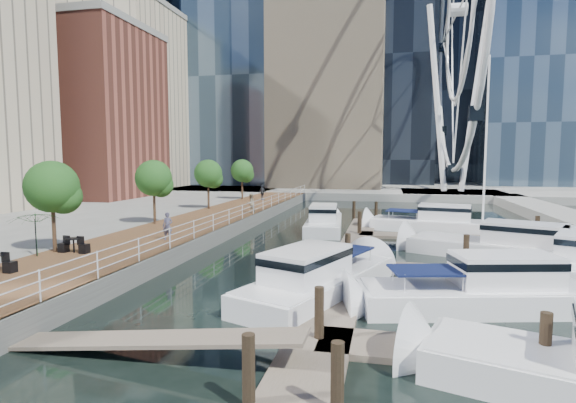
{
  "coord_description": "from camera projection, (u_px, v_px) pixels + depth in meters",
  "views": [
    {
      "loc": [
        4.97,
        -15.26,
        5.71
      ],
      "look_at": [
        -1.13,
        12.18,
        3.0
      ],
      "focal_mm": 28.0,
      "sensor_mm": 36.0,
      "label": 1
    }
  ],
  "objects": [
    {
      "name": "ground",
      "position": [
        246.0,
        315.0,
        16.45
      ],
      "size": [
        520.0,
        520.0,
        0.0
      ],
      "primitive_type": "plane",
      "color": "black",
      "rests_on": "ground"
    },
    {
      "name": "boardwalk",
      "position": [
        192.0,
        230.0,
        32.92
      ],
      "size": [
        6.0,
        60.0,
        1.0
      ],
      "primitive_type": "cube",
      "color": "brown",
      "rests_on": "ground"
    },
    {
      "name": "seawall",
      "position": [
        231.0,
        231.0,
        32.27
      ],
      "size": [
        0.25,
        60.0,
        1.0
      ],
      "primitive_type": "cube",
      "color": "#595954",
      "rests_on": "ground"
    },
    {
      "name": "land_far",
      "position": [
        368.0,
        179.0,
        115.5
      ],
      "size": [
        200.0,
        114.0,
        1.0
      ],
      "primitive_type": "cube",
      "color": "gray",
      "rests_on": "ground"
    },
    {
      "name": "pier",
      "position": [
        452.0,
        195.0,
        63.9
      ],
      "size": [
        14.0,
        12.0,
        1.0
      ],
      "primitive_type": "cube",
      "color": "gray",
      "rests_on": "ground"
    },
    {
      "name": "railing",
      "position": [
        229.0,
        217.0,
        32.19
      ],
      "size": [
        0.1,
        60.0,
        1.05
      ],
      "primitive_type": null,
      "color": "white",
      "rests_on": "boardwalk"
    },
    {
      "name": "floating_docks",
      "position": [
        442.0,
        255.0,
        24.37
      ],
      "size": [
        16.0,
        34.0,
        2.6
      ],
      "color": "#6D6051",
      "rests_on": "ground"
    },
    {
      "name": "midrise_condos",
      "position": [
        25.0,
        87.0,
        48.47
      ],
      "size": [
        19.0,
        67.0,
        28.0
      ],
      "color": "#BCAD8E",
      "rests_on": "ground"
    },
    {
      "name": "ferris_wheel",
      "position": [
        459.0,
        10.0,
        61.46
      ],
      "size": [
        5.8,
        45.6,
        47.8
      ],
      "color": "white",
      "rests_on": "ground"
    },
    {
      "name": "street_trees",
      "position": [
        154.0,
        178.0,
        32.1
      ],
      "size": [
        2.6,
        42.6,
        4.6
      ],
      "color": "#3F2B1C",
      "rests_on": "ground"
    },
    {
      "name": "yacht_foreground",
      "position": [
        476.0,
        310.0,
        16.93
      ],
      "size": [
        9.91,
        4.78,
        2.15
      ],
      "primitive_type": null,
      "rotation": [
        0.0,
        0.0,
        1.81
      ],
      "color": "white",
      "rests_on": "ground"
    },
    {
      "name": "pedestrian_near",
      "position": [
        168.0,
        226.0,
        25.92
      ],
      "size": [
        0.63,
        0.45,
        1.61
      ],
      "primitive_type": "imported",
      "rotation": [
        0.0,
        0.0,
        0.12
      ],
      "color": "#4C4B65",
      "rests_on": "boardwalk"
    },
    {
      "name": "pedestrian_mid",
      "position": [
        251.0,
        203.0,
        39.05
      ],
      "size": [
        0.98,
        1.02,
        1.66
      ],
      "primitive_type": "imported",
      "rotation": [
        0.0,
        0.0,
        -2.18
      ],
      "color": "gray",
      "rests_on": "boardwalk"
    },
    {
      "name": "pedestrian_far",
      "position": [
        262.0,
        192.0,
        50.8
      ],
      "size": [
        1.08,
        0.93,
        1.74
      ],
      "primitive_type": "imported",
      "rotation": [
        0.0,
        0.0,
        2.53
      ],
      "color": "#383E47",
      "rests_on": "boardwalk"
    },
    {
      "name": "moored_yachts",
      "position": [
        471.0,
        260.0,
        25.24
      ],
      "size": [
        20.28,
        31.11,
        11.5
      ],
      "color": "silver",
      "rests_on": "ground"
    }
  ]
}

